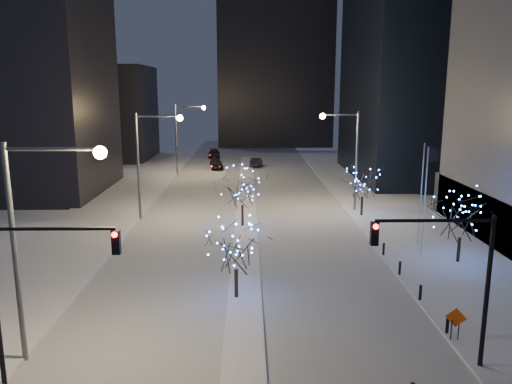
{
  "coord_description": "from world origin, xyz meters",
  "views": [
    {
      "loc": [
        0.23,
        -18.95,
        12.19
      ],
      "look_at": [
        0.78,
        15.63,
        5.0
      ],
      "focal_mm": 35.0,
      "sensor_mm": 36.0,
      "label": 1
    }
  ],
  "objects_px": {
    "holiday_tree_plaza_far": "(363,182)",
    "car_far": "(214,154)",
    "traffic_signal_west": "(32,278)",
    "holiday_tree_median_far": "(242,188)",
    "street_lamp_east": "(348,148)",
    "holiday_tree_median_near": "(236,247)",
    "traffic_signal_east": "(453,267)",
    "street_lamp_w_near": "(36,223)",
    "holiday_tree_plaza_near": "(462,216)",
    "street_lamp_w_far": "(183,130)",
    "construction_sign": "(456,320)",
    "street_lamp_w_mid": "(149,151)",
    "car_near": "(216,164)",
    "car_mid": "(256,162)"
  },
  "relations": [
    {
      "from": "street_lamp_w_near",
      "to": "street_lamp_w_mid",
      "type": "distance_m",
      "value": 25.0
    },
    {
      "from": "street_lamp_east",
      "to": "holiday_tree_median_near",
      "type": "relative_size",
      "value": 2.1
    },
    {
      "from": "holiday_tree_plaza_near",
      "to": "street_lamp_east",
      "type": "bearing_deg",
      "value": 107.94
    },
    {
      "from": "traffic_signal_west",
      "to": "holiday_tree_median_far",
      "type": "height_order",
      "value": "traffic_signal_west"
    },
    {
      "from": "street_lamp_w_near",
      "to": "street_lamp_w_far",
      "type": "distance_m",
      "value": 50.0
    },
    {
      "from": "street_lamp_w_far",
      "to": "construction_sign",
      "type": "height_order",
      "value": "street_lamp_w_far"
    },
    {
      "from": "street_lamp_w_near",
      "to": "traffic_signal_east",
      "type": "distance_m",
      "value": 17.99
    },
    {
      "from": "street_lamp_w_far",
      "to": "traffic_signal_east",
      "type": "height_order",
      "value": "street_lamp_w_far"
    },
    {
      "from": "traffic_signal_west",
      "to": "car_mid",
      "type": "bearing_deg",
      "value": 80.54
    },
    {
      "from": "holiday_tree_plaza_far",
      "to": "car_far",
      "type": "bearing_deg",
      "value": 112.05
    },
    {
      "from": "street_lamp_w_near",
      "to": "holiday_tree_plaza_near",
      "type": "distance_m",
      "value": 27.26
    },
    {
      "from": "street_lamp_east",
      "to": "holiday_tree_plaza_far",
      "type": "height_order",
      "value": "street_lamp_east"
    },
    {
      "from": "street_lamp_w_near",
      "to": "traffic_signal_west",
      "type": "xyz_separation_m",
      "value": [
        0.5,
        -2.0,
        -1.74
      ]
    },
    {
      "from": "street_lamp_w_near",
      "to": "holiday_tree_median_near",
      "type": "bearing_deg",
      "value": 38.0
    },
    {
      "from": "street_lamp_east",
      "to": "holiday_tree_plaza_near",
      "type": "bearing_deg",
      "value": -72.06
    },
    {
      "from": "street_lamp_east",
      "to": "car_near",
      "type": "height_order",
      "value": "street_lamp_east"
    },
    {
      "from": "holiday_tree_median_far",
      "to": "construction_sign",
      "type": "relative_size",
      "value": 3.14
    },
    {
      "from": "traffic_signal_west",
      "to": "holiday_tree_median_far",
      "type": "bearing_deg",
      "value": 71.47
    },
    {
      "from": "street_lamp_w_far",
      "to": "construction_sign",
      "type": "distance_m",
      "value": 52.61
    },
    {
      "from": "car_far",
      "to": "traffic_signal_west",
      "type": "bearing_deg",
      "value": -95.73
    },
    {
      "from": "street_lamp_w_far",
      "to": "street_lamp_east",
      "type": "xyz_separation_m",
      "value": [
        19.02,
        -22.0,
        -0.05
      ]
    },
    {
      "from": "street_lamp_east",
      "to": "holiday_tree_median_far",
      "type": "distance_m",
      "value": 12.2
    },
    {
      "from": "car_mid",
      "to": "street_lamp_east",
      "type": "bearing_deg",
      "value": 116.0
    },
    {
      "from": "holiday_tree_median_far",
      "to": "car_near",
      "type": "bearing_deg",
      "value": 97.59
    },
    {
      "from": "car_near",
      "to": "construction_sign",
      "type": "bearing_deg",
      "value": -83.63
    },
    {
      "from": "car_mid",
      "to": "holiday_tree_plaza_far",
      "type": "height_order",
      "value": "holiday_tree_plaza_far"
    },
    {
      "from": "car_far",
      "to": "construction_sign",
      "type": "bearing_deg",
      "value": -79.99
    },
    {
      "from": "street_lamp_w_mid",
      "to": "holiday_tree_median_far",
      "type": "bearing_deg",
      "value": -17.41
    },
    {
      "from": "holiday_tree_median_far",
      "to": "traffic_signal_west",
      "type": "bearing_deg",
      "value": -108.53
    },
    {
      "from": "traffic_signal_east",
      "to": "holiday_tree_median_near",
      "type": "distance_m",
      "value": 12.21
    },
    {
      "from": "holiday_tree_plaza_near",
      "to": "street_lamp_w_far",
      "type": "bearing_deg",
      "value": 122.66
    },
    {
      "from": "car_near",
      "to": "holiday_tree_plaza_near",
      "type": "bearing_deg",
      "value": -74.36
    },
    {
      "from": "street_lamp_east",
      "to": "holiday_tree_plaza_near",
      "type": "height_order",
      "value": "street_lamp_east"
    },
    {
      "from": "traffic_signal_west",
      "to": "holiday_tree_plaza_far",
      "type": "height_order",
      "value": "traffic_signal_west"
    },
    {
      "from": "holiday_tree_median_near",
      "to": "holiday_tree_plaza_far",
      "type": "bearing_deg",
      "value": 58.61
    },
    {
      "from": "holiday_tree_plaza_far",
      "to": "construction_sign",
      "type": "distance_m",
      "value": 24.58
    },
    {
      "from": "holiday_tree_median_far",
      "to": "construction_sign",
      "type": "xyz_separation_m",
      "value": [
        10.6,
        -20.96,
        -2.38
      ]
    },
    {
      "from": "street_lamp_w_near",
      "to": "holiday_tree_median_far",
      "type": "distance_m",
      "value": 24.09
    },
    {
      "from": "street_lamp_w_near",
      "to": "traffic_signal_west",
      "type": "bearing_deg",
      "value": -76.04
    },
    {
      "from": "car_near",
      "to": "holiday_tree_plaza_near",
      "type": "distance_m",
      "value": 47.31
    },
    {
      "from": "street_lamp_w_mid",
      "to": "holiday_tree_median_far",
      "type": "height_order",
      "value": "street_lamp_w_mid"
    },
    {
      "from": "traffic_signal_east",
      "to": "holiday_tree_median_far",
      "type": "distance_m",
      "value": 25.09
    },
    {
      "from": "street_lamp_east",
      "to": "traffic_signal_east",
      "type": "bearing_deg",
      "value": -92.26
    },
    {
      "from": "traffic_signal_west",
      "to": "car_far",
      "type": "distance_m",
      "value": 70.16
    },
    {
      "from": "street_lamp_w_mid",
      "to": "street_lamp_w_far",
      "type": "distance_m",
      "value": 25.0
    },
    {
      "from": "street_lamp_w_mid",
      "to": "street_lamp_east",
      "type": "distance_m",
      "value": 19.26
    },
    {
      "from": "traffic_signal_west",
      "to": "traffic_signal_east",
      "type": "bearing_deg",
      "value": 3.29
    },
    {
      "from": "traffic_signal_west",
      "to": "holiday_tree_median_near",
      "type": "height_order",
      "value": "traffic_signal_west"
    },
    {
      "from": "street_lamp_east",
      "to": "holiday_tree_median_near",
      "type": "bearing_deg",
      "value": -116.31
    },
    {
      "from": "car_far",
      "to": "holiday_tree_plaza_near",
      "type": "xyz_separation_m",
      "value": [
        21.0,
        -55.51,
        2.76
      ]
    }
  ]
}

